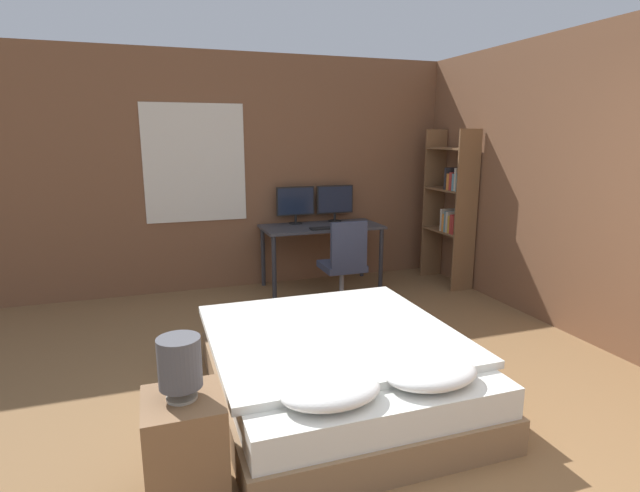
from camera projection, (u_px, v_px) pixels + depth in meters
The scene contains 12 objects.
wall_back at pixel (272, 173), 5.94m from camera, with size 12.00×0.08×2.70m.
wall_side_right at pixel (613, 190), 4.08m from camera, with size 0.06×12.00×2.70m.
bed at pixel (337, 368), 3.40m from camera, with size 1.64×1.91×0.54m.
nightstand at pixel (185, 450), 2.44m from camera, with size 0.38×0.40×0.56m.
bedside_lamp at pixel (180, 363), 2.34m from camera, with size 0.20×0.20×0.31m.
desk at pixel (322, 233), 5.88m from camera, with size 1.40×0.65×0.75m.
monitor_left at pixel (296, 203), 5.93m from camera, with size 0.46×0.16×0.44m.
monitor_right at pixel (335, 201), 6.09m from camera, with size 0.46×0.16×0.44m.
keyboard at pixel (328, 228), 5.65m from camera, with size 0.41×0.13×0.02m.
computer_mouse at pixel (352, 226), 5.75m from camera, with size 0.07×0.05×0.04m.
office_chair at pixel (344, 272), 5.30m from camera, with size 0.52×0.52×0.93m.
bookshelf at pixel (453, 203), 5.91m from camera, with size 0.29×0.72×1.86m.
Camera 1 is at (-1.42, -1.58, 1.78)m, focal length 28.00 mm.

